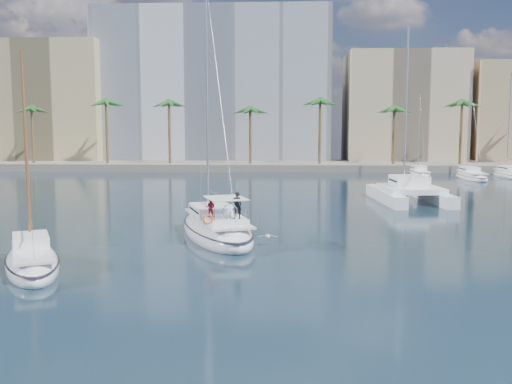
{
  "coord_description": "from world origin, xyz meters",
  "views": [
    {
      "loc": [
        0.63,
        -34.03,
        7.29
      ],
      "look_at": [
        -1.02,
        1.5,
        3.13
      ],
      "focal_mm": 40.0,
      "sensor_mm": 36.0,
      "label": 1
    }
  ],
  "objects": [
    {
      "name": "catamaran",
      "position": [
        12.79,
        20.86,
        1.13
      ],
      "size": [
        6.53,
        11.82,
        16.75
      ],
      "rotation": [
        0.0,
        0.0,
        0.07
      ],
      "color": "white",
      "rests_on": "ground"
    },
    {
      "name": "building_modern",
      "position": [
        -12.0,
        73.0,
        14.0
      ],
      "size": [
        42.0,
        16.0,
        28.0
      ],
      "primitive_type": "cube",
      "color": "silver",
      "rests_on": "ground"
    },
    {
      "name": "seagull",
      "position": [
        -0.24,
        0.04,
        0.6
      ],
      "size": [
        1.24,
        0.53,
        0.23
      ],
      "color": "silver",
      "rests_on": "ground"
    },
    {
      "name": "building_tan_left",
      "position": [
        -42.0,
        69.0,
        11.0
      ],
      "size": [
        22.0,
        14.0,
        22.0
      ],
      "primitive_type": "cube",
      "color": "tan",
      "rests_on": "ground"
    },
    {
      "name": "moored_yacht_b",
      "position": [
        26.5,
        45.0,
        0.0
      ],
      "size": [
        3.32,
        10.83,
        13.72
      ],
      "primitive_type": null,
      "rotation": [
        0.0,
        0.0,
        -0.02
      ],
      "color": "white",
      "rests_on": "ground"
    },
    {
      "name": "palm_left",
      "position": [
        -34.0,
        57.0,
        10.28
      ],
      "size": [
        3.6,
        3.6,
        12.3
      ],
      "color": "brown",
      "rests_on": "ground"
    },
    {
      "name": "palm_centre",
      "position": [
        0.0,
        57.0,
        10.28
      ],
      "size": [
        3.6,
        3.6,
        12.3
      ],
      "color": "brown",
      "rests_on": "ground"
    },
    {
      "name": "building_beige",
      "position": [
        22.0,
        70.0,
        10.0
      ],
      "size": [
        20.0,
        14.0,
        20.0
      ],
      "primitive_type": "cube",
      "color": "tan",
      "rests_on": "ground"
    },
    {
      "name": "quay",
      "position": [
        0.0,
        61.0,
        0.6
      ],
      "size": [
        120.0,
        14.0,
        1.2
      ],
      "primitive_type": "cube",
      "color": "gray",
      "rests_on": "ground"
    },
    {
      "name": "palm_right",
      "position": [
        34.0,
        57.0,
        10.28
      ],
      "size": [
        3.6,
        3.6,
        12.3
      ],
      "color": "brown",
      "rests_on": "ground"
    },
    {
      "name": "main_sloop",
      "position": [
        -3.68,
        2.67,
        0.54
      ],
      "size": [
        7.59,
        12.5,
        17.7
      ],
      "rotation": [
        0.0,
        0.0,
        0.34
      ],
      "color": "white",
      "rests_on": "ground"
    },
    {
      "name": "ground",
      "position": [
        0.0,
        0.0,
        0.0
      ],
      "size": [
        160.0,
        160.0,
        0.0
      ],
      "primitive_type": "plane",
      "color": "black",
      "rests_on": "ground"
    },
    {
      "name": "small_sloop",
      "position": [
        -12.08,
        -6.22,
        0.43
      ],
      "size": [
        5.92,
        8.51,
        11.79
      ],
      "rotation": [
        0.0,
        0.0,
        0.45
      ],
      "color": "white",
      "rests_on": "ground"
    },
    {
      "name": "moored_yacht_a",
      "position": [
        20.0,
        47.0,
        0.0
      ],
      "size": [
        3.37,
        9.52,
        11.9
      ],
      "primitive_type": null,
      "rotation": [
        0.0,
        0.0,
        -0.07
      ],
      "color": "white",
      "rests_on": "ground"
    }
  ]
}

